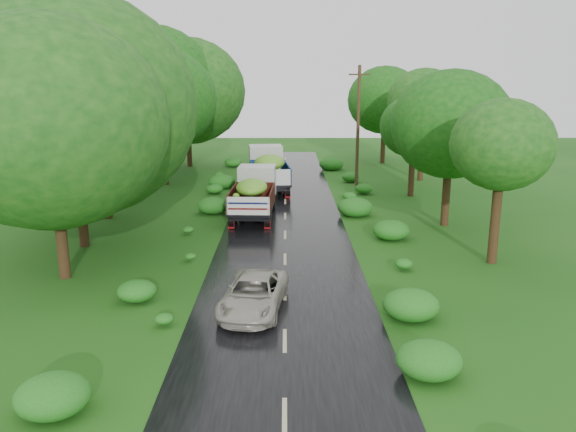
{
  "coord_description": "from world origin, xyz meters",
  "views": [
    {
      "loc": [
        0.03,
        -15.89,
        7.92
      ],
      "look_at": [
        0.14,
        9.23,
        1.7
      ],
      "focal_mm": 35.0,
      "sensor_mm": 36.0,
      "label": 1
    }
  ],
  "objects_px": {
    "car": "(254,294)",
    "truck_near": "(254,191)",
    "utility_pole": "(358,125)",
    "truck_far": "(268,167)"
  },
  "relations": [
    {
      "from": "truck_near",
      "to": "car",
      "type": "height_order",
      "value": "truck_near"
    },
    {
      "from": "truck_near",
      "to": "car",
      "type": "bearing_deg",
      "value": -84.59
    },
    {
      "from": "car",
      "to": "utility_pole",
      "type": "bearing_deg",
      "value": 82.35
    },
    {
      "from": "truck_near",
      "to": "truck_far",
      "type": "distance_m",
      "value": 8.05
    },
    {
      "from": "car",
      "to": "truck_near",
      "type": "bearing_deg",
      "value": 100.88
    },
    {
      "from": "truck_far",
      "to": "car",
      "type": "distance_m",
      "value": 21.69
    },
    {
      "from": "car",
      "to": "utility_pole",
      "type": "relative_size",
      "value": 0.49
    },
    {
      "from": "car",
      "to": "truck_far",
      "type": "bearing_deg",
      "value": 98.33
    },
    {
      "from": "truck_far",
      "to": "car",
      "type": "height_order",
      "value": "truck_far"
    },
    {
      "from": "truck_near",
      "to": "utility_pole",
      "type": "bearing_deg",
      "value": 55.13
    }
  ]
}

